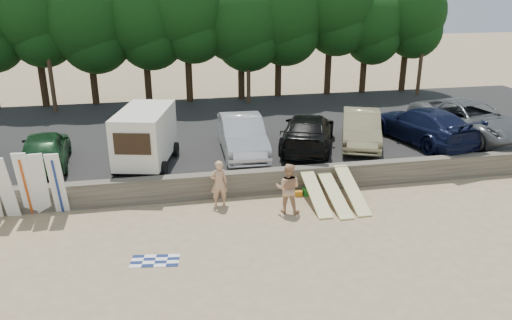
% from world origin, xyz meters
% --- Properties ---
extents(ground, '(120.00, 120.00, 0.00)m').
position_xyz_m(ground, '(0.00, 0.00, 0.00)').
color(ground, tan).
rests_on(ground, ground).
extents(seawall, '(44.00, 0.50, 1.00)m').
position_xyz_m(seawall, '(0.00, 3.00, 0.50)').
color(seawall, '#6B6356').
rests_on(seawall, ground).
extents(parking_lot, '(44.00, 14.50, 0.70)m').
position_xyz_m(parking_lot, '(0.00, 10.50, 0.35)').
color(parking_lot, '#282828').
rests_on(parking_lot, ground).
extents(treeline, '(32.44, 6.38, 9.14)m').
position_xyz_m(treeline, '(-0.16, 17.50, 6.30)').
color(treeline, '#382616').
rests_on(treeline, parking_lot).
extents(utility_poles, '(25.80, 0.26, 9.00)m').
position_xyz_m(utility_poles, '(2.00, 16.00, 5.43)').
color(utility_poles, '#473321').
rests_on(utility_poles, parking_lot).
extents(box_trailer, '(2.90, 4.21, 2.46)m').
position_xyz_m(box_trailer, '(-4.44, 5.34, 2.08)').
color(box_trailer, silver).
rests_on(box_trailer, parking_lot).
extents(car_1, '(2.30, 4.83, 1.59)m').
position_xyz_m(car_1, '(-8.68, 6.04, 1.50)').
color(car_1, '#14371B').
rests_on(car_1, parking_lot).
extents(car_2, '(2.02, 5.35, 1.74)m').
position_xyz_m(car_2, '(-0.13, 6.07, 1.57)').
color(car_2, '#B0AFB5').
rests_on(car_2, parking_lot).
extents(car_3, '(4.24, 6.12, 1.65)m').
position_xyz_m(car_3, '(3.07, 6.25, 1.52)').
color(car_3, black).
rests_on(car_3, parking_lot).
extents(car_4, '(3.38, 5.28, 1.64)m').
position_xyz_m(car_4, '(5.75, 6.28, 1.52)').
color(car_4, tan).
rests_on(car_4, parking_lot).
extents(car_5, '(3.65, 6.33, 1.73)m').
position_xyz_m(car_5, '(8.87, 6.07, 1.56)').
color(car_5, black).
rests_on(car_5, parking_lot).
extents(car_6, '(4.36, 7.02, 1.81)m').
position_xyz_m(car_6, '(11.60, 6.36, 1.61)').
color(car_6, '#535558').
rests_on(car_6, parking_lot).
extents(surfboard_upright_3, '(0.59, 0.76, 2.53)m').
position_xyz_m(surfboard_upright_3, '(-9.38, 2.37, 1.27)').
color(surfboard_upright_3, white).
rests_on(surfboard_upright_3, ground).
extents(surfboard_upright_4, '(0.54, 0.57, 2.57)m').
position_xyz_m(surfboard_upright_4, '(-8.74, 2.58, 1.28)').
color(surfboard_upright_4, white).
rests_on(surfboard_upright_4, ground).
extents(surfboard_upright_5, '(0.58, 0.72, 2.54)m').
position_xyz_m(surfboard_upright_5, '(-8.24, 2.51, 1.27)').
color(surfboard_upright_5, white).
rests_on(surfboard_upright_5, ground).
extents(surfboard_upright_6, '(0.51, 0.72, 2.53)m').
position_xyz_m(surfboard_upright_6, '(-7.63, 2.45, 1.27)').
color(surfboard_upright_6, white).
rests_on(surfboard_upright_6, ground).
extents(surfboard_low_0, '(0.56, 2.88, 0.99)m').
position_xyz_m(surfboard_low_0, '(1.98, 1.58, 0.50)').
color(surfboard_low_0, beige).
rests_on(surfboard_low_0, ground).
extents(surfboard_low_1, '(0.56, 2.92, 0.82)m').
position_xyz_m(surfboard_low_1, '(2.72, 1.39, 0.41)').
color(surfboard_low_1, beige).
rests_on(surfboard_low_1, ground).
extents(surfboard_low_2, '(0.56, 2.86, 1.03)m').
position_xyz_m(surfboard_low_2, '(3.45, 1.46, 0.51)').
color(surfboard_low_2, beige).
rests_on(surfboard_low_2, ground).
extents(beachgoer_a, '(0.71, 0.49, 1.85)m').
position_xyz_m(beachgoer_a, '(-1.72, 2.14, 0.93)').
color(beachgoer_a, tan).
rests_on(beachgoer_a, ground).
extents(beachgoer_b, '(1.15, 1.05, 1.93)m').
position_xyz_m(beachgoer_b, '(0.74, 1.06, 0.97)').
color(beachgoer_b, tan).
rests_on(beachgoer_b, ground).
extents(cooler, '(0.43, 0.36, 0.32)m').
position_xyz_m(cooler, '(1.95, 2.40, 0.16)').
color(cooler, '#23822A').
rests_on(cooler, ground).
extents(gear_bag, '(0.34, 0.30, 0.22)m').
position_xyz_m(gear_bag, '(1.55, 2.40, 0.11)').
color(gear_bag, orange).
rests_on(gear_bag, ground).
extents(beach_towel, '(1.70, 1.70, 0.00)m').
position_xyz_m(beach_towel, '(-4.22, -1.54, 0.01)').
color(beach_towel, white).
rests_on(beach_towel, ground).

